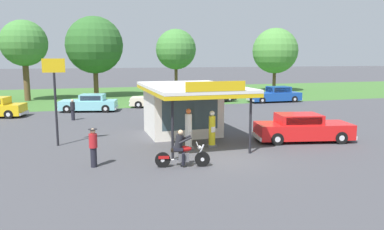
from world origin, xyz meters
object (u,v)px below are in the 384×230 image
gas_pump_nearside (189,130)px  parked_car_back_row_far_left (158,99)px  parked_car_back_row_left (89,103)px  bystander_chatting_near_pumps (93,147)px  motorcycle_with_rider (182,152)px  parked_car_back_row_far_right (210,96)px  gas_pump_offside (212,130)px  parked_car_second_row_spare (275,95)px  roadside_pole_sign (55,86)px  featured_classic_sedan (302,128)px  bystander_standing_back_lot (73,109)px

gas_pump_nearside → parked_car_back_row_far_left: (1.72, 15.90, -0.22)m
parked_car_back_row_left → bystander_chatting_near_pumps: (-0.28, -16.82, 0.20)m
motorcycle_with_rider → parked_car_back_row_left: bearing=100.2°
parked_car_back_row_far_left → parked_car_back_row_far_right: (5.88, 2.08, -0.02)m
gas_pump_offside → parked_car_back_row_left: gas_pump_offside is taller
motorcycle_with_rider → parked_car_second_row_spare: (15.21, 19.21, 0.06)m
motorcycle_with_rider → bystander_chatting_near_pumps: bystander_chatting_near_pumps is taller
gas_pump_offside → parked_car_back_row_far_right: gas_pump_offside is taller
parked_car_back_row_left → bystander_chatting_near_pumps: bearing=-90.9°
gas_pump_nearside → roadside_pole_sign: 7.13m
roadside_pole_sign → parked_car_back_row_left: bearing=81.2°
parked_car_back_row_far_left → bystander_chatting_near_pumps: bystander_chatting_near_pumps is taller
gas_pump_offside → roadside_pole_sign: roadside_pole_sign is taller
motorcycle_with_rider → featured_classic_sedan: size_ratio=0.41×
motorcycle_with_rider → roadside_pole_sign: bearing=133.0°
bystander_chatting_near_pumps → parked_car_back_row_left: bearing=89.1°
featured_classic_sedan → bystander_standing_back_lot: size_ratio=3.61×
featured_classic_sedan → parked_car_back_row_left: featured_classic_sedan is taller
gas_pump_offside → parked_car_back_row_far_left: bearing=88.3°
parked_car_back_row_far_right → bystander_standing_back_lot: 15.23m
featured_classic_sedan → parked_car_back_row_left: (-10.81, 15.09, -0.03)m
bystander_chatting_near_pumps → bystander_standing_back_lot: bystander_chatting_near_pumps is taller
parked_car_back_row_far_left → parked_car_second_row_spare: bearing=1.4°
gas_pump_offside → roadside_pole_sign: size_ratio=0.41×
gas_pump_nearside → parked_car_back_row_left: gas_pump_nearside is taller
gas_pump_nearside → parked_car_back_row_far_left: size_ratio=0.39×
bystander_chatting_near_pumps → bystander_standing_back_lot: bearing=94.6°
featured_classic_sedan → parked_car_back_row_far_left: 16.78m
gas_pump_nearside → motorcycle_with_rider: 3.24m
parked_car_second_row_spare → bystander_chatting_near_pumps: size_ratio=3.38×
gas_pump_offside → roadside_pole_sign: (-7.57, 2.50, 2.23)m
parked_car_back_row_left → parked_car_back_row_far_right: bearing=14.5°
bystander_chatting_near_pumps → parked_car_second_row_spare: bearing=44.1°
featured_classic_sedan → bystander_chatting_near_pumps: 11.22m
parked_car_back_row_far_left → bystander_standing_back_lot: (-7.39, -5.39, 0.10)m
motorcycle_with_rider → bystander_standing_back_lot: size_ratio=1.48×
parked_car_back_row_far_left → roadside_pole_sign: size_ratio=1.17×
motorcycle_with_rider → featured_classic_sedan: bearing=20.2°
parked_car_back_row_far_right → parked_car_second_row_spare: bearing=-15.4°
motorcycle_with_rider → parked_car_second_row_spare: bearing=51.6°
motorcycle_with_rider → parked_car_back_row_far_left: (2.90, 18.90, 0.04)m
motorcycle_with_rider → bystander_standing_back_lot: (-4.50, 13.51, 0.14)m
motorcycle_with_rider → bystander_chatting_near_pumps: (-3.50, 1.06, 0.22)m
gas_pump_offside → bystander_chatting_near_pumps: size_ratio=1.13×
motorcycle_with_rider → bystander_standing_back_lot: motorcycle_with_rider is taller
parked_car_back_row_far_right → parked_car_back_row_left: bearing=-165.5°
parked_car_back_row_left → motorcycle_with_rider: bearing=-79.8°
gas_pump_nearside → gas_pump_offside: (1.25, -0.00, -0.08)m
parked_car_second_row_spare → bystander_chatting_near_pumps: (-18.71, -18.14, 0.16)m
parked_car_second_row_spare → parked_car_back_row_left: bearing=-175.9°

